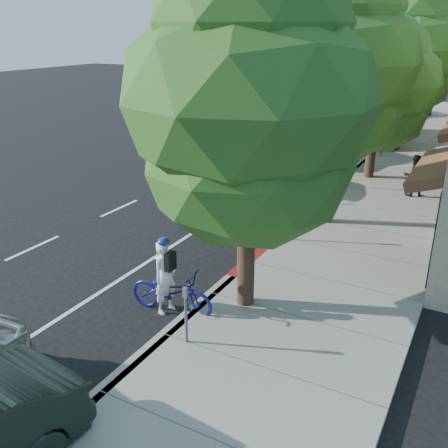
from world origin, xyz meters
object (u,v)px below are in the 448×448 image
Objects in this scene: cyclist at (165,277)px; pedestrian at (413,175)px; bicycle at (171,292)px; street_tree_5 at (437,56)px; street_tree_1 at (337,66)px; street_tree_0 at (249,104)px; street_tree_3 at (408,51)px; street_tree_4 at (425,58)px; dark_sedan at (322,145)px; white_pickup at (378,126)px; street_tree_2 at (379,85)px; dark_suv_far at (397,106)px; silver_suv at (260,179)px.

cyclist is 1.10× the size of pedestrian.
bicycle is at bearing 40.07° from pedestrian.
bicycle is at bearing -92.58° from street_tree_5.
pedestrian is (2.05, 4.17, -4.14)m from street_tree_1.
street_tree_0 is 6.01m from street_tree_1.
street_tree_3 is at bearing 90.00° from street_tree_0.
street_tree_5 is (0.00, 6.00, -0.19)m from street_tree_4.
street_tree_3 reaches higher than dark_sedan.
white_pickup is (-1.44, 13.82, -4.19)m from street_tree_1.
white_pickup is at bearing 100.41° from street_tree_2.
street_tree_3 is at bearing -76.69° from dark_suv_far.
street_tree_1 is at bearing -2.05° from cyclist.
street_tree_5 is 31.25m from bicycle.
street_tree_3 is 19.51m from cyclist.
pedestrian is at bearing -75.09° from dark_suv_far.
dark_sedan is 6.30m from pedestrian.
street_tree_4 is 14.41m from pedestrian.
street_tree_1 is 6.10m from street_tree_2.
cyclist is 20.82m from white_pickup.
bicycle is 20.82m from white_pickup.
cyclist is at bearing -76.92° from silver_suv.
bicycle is (0.15, 0.00, -0.33)m from cyclist.
street_tree_4 reaches higher than white_pickup.
street_tree_3 reaches higher than cyclist.
street_tree_1 is 1.15× the size of street_tree_4.
street_tree_3 is at bearing -9.96° from bicycle.
silver_suv is at bearing 5.57° from bicycle.
street_tree_4 is 1.47× the size of dark_sedan.
white_pickup is (0.11, 20.82, 0.02)m from cyclist.
street_tree_0 is 0.94× the size of street_tree_3.
street_tree_5 is 22.98m from silver_suv.
street_tree_3 is 1.82× the size of dark_suv_far.
dark_sedan is at bearing -106.10° from street_tree_4.
cyclist is at bearing -92.66° from dark_sedan.
dark_sedan reaches higher than bicycle.
street_tree_4 reaches higher than street_tree_2.
street_tree_1 reaches higher than silver_suv.
bicycle is (-1.40, -25.00, -3.91)m from street_tree_4.
street_tree_4 is at bearing -114.36° from pedestrian.
street_tree_1 is 8.46m from bicycle.
pedestrian is at bearing -84.10° from street_tree_5.
pedestrian is at bearing -75.33° from street_tree_3.
pedestrian reaches higher than silver_suv.
street_tree_0 is at bearing -86.19° from dark_sedan.
street_tree_5 is at bearing 84.86° from silver_suv.
street_tree_4 is at bearing 82.07° from silver_suv.
dark_suv_far is (-2.13, 23.14, -4.31)m from street_tree_1.
pedestrian is at bearing -46.48° from dark_sedan.
pedestrian reaches higher than dark_sedan.
cyclist reaches higher than bicycle.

